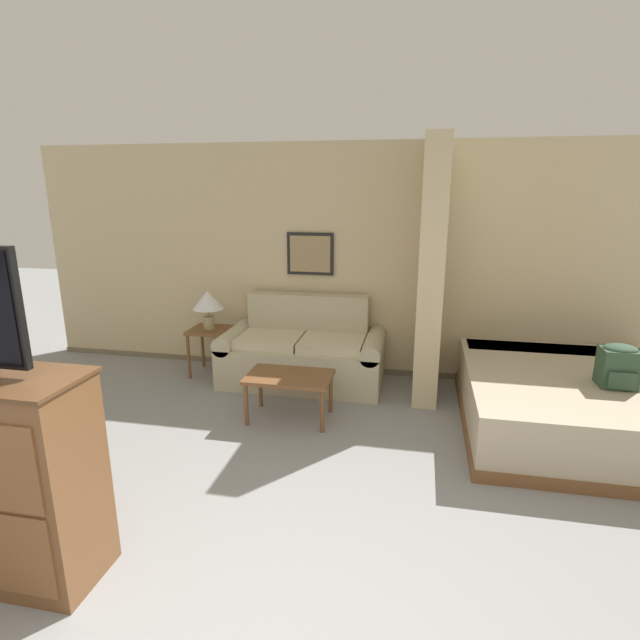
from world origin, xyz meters
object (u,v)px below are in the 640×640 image
object	(u,v)px
coffee_table	(289,380)
table_lamp	(208,302)
backpack	(618,365)
bed	(572,402)
couch	(303,353)

from	to	relation	value
coffee_table	table_lamp	world-z (taller)	table_lamp
table_lamp	backpack	bearing A→B (deg)	-12.42
coffee_table	backpack	world-z (taller)	backpack
bed	backpack	world-z (taller)	backpack
bed	backpack	bearing A→B (deg)	-38.57
couch	coffee_table	xyz separation A→B (m)	(0.09, -0.93, 0.05)
couch	backpack	bearing A→B (deg)	-16.48
coffee_table	table_lamp	xyz separation A→B (m)	(-1.20, 0.96, 0.48)
bed	couch	bearing A→B (deg)	166.08
backpack	couch	bearing A→B (deg)	163.52
bed	backpack	distance (m)	0.55
table_lamp	backpack	size ratio (longest dim) A/B	1.22
couch	table_lamp	world-z (taller)	table_lamp
coffee_table	bed	size ratio (longest dim) A/B	0.38
couch	backpack	size ratio (longest dim) A/B	4.91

